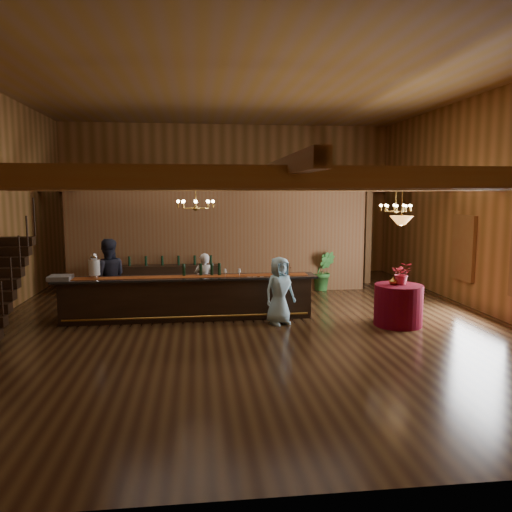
{
  "coord_description": "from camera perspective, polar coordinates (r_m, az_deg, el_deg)",
  "views": [
    {
      "loc": [
        -1.18,
        -11.56,
        3.0
      ],
      "look_at": [
        0.27,
        0.62,
        1.46
      ],
      "focal_mm": 35.0,
      "sensor_mm": 36.0,
      "label": 1
    }
  ],
  "objects": [
    {
      "name": "staff_second",
      "position": [
        12.82,
        -16.56,
        -2.33
      ],
      "size": [
        1.04,
        0.87,
        1.9
      ],
      "primitive_type": "imported",
      "rotation": [
        0.0,
        0.0,
        3.32
      ],
      "color": "#222433",
      "rests_on": "floor"
    },
    {
      "name": "partition_wall",
      "position": [
        15.14,
        -4.19,
        1.65
      ],
      "size": [
        9.0,
        0.18,
        3.1
      ],
      "primitive_type": "cube",
      "color": "brown",
      "rests_on": "floor"
    },
    {
      "name": "table_flowers",
      "position": [
        11.81,
        16.35,
        -1.9
      ],
      "size": [
        0.57,
        0.54,
        0.52
      ],
      "primitive_type": "imported",
      "rotation": [
        0.0,
        0.0,
        -0.34
      ],
      "color": "#C53045",
      "rests_on": "round_table"
    },
    {
      "name": "guest",
      "position": [
        11.48,
        2.71,
        -3.97
      ],
      "size": [
        0.9,
        0.77,
        1.57
      ],
      "primitive_type": "imported",
      "rotation": [
        0.0,
        0.0,
        0.42
      ],
      "color": "#A2D6EB",
      "rests_on": "floor"
    },
    {
      "name": "floor_plant",
      "position": [
        15.6,
        7.73,
        -1.69
      ],
      "size": [
        0.75,
        0.63,
        1.23
      ],
      "primitive_type": "imported",
      "rotation": [
        0.0,
        0.0,
        -0.14
      ],
      "color": "#31772D",
      "rests_on": "floor"
    },
    {
      "name": "wall_back",
      "position": [
        18.6,
        -3.17,
        6.38
      ],
      "size": [
        12.0,
        0.1,
        5.5
      ],
      "primitive_type": "cube",
      "color": "#986234",
      "rests_on": "floor"
    },
    {
      "name": "backbar_shelf",
      "position": [
        14.92,
        -10.61,
        -2.78
      ],
      "size": [
        3.24,
        0.59,
        0.91
      ],
      "primitive_type": "cube",
      "rotation": [
        0.0,
        0.0,
        -0.03
      ],
      "color": "black",
      "rests_on": "floor"
    },
    {
      "name": "bar_bottle_1",
      "position": [
        12.08,
        -6.34,
        -1.55
      ],
      "size": [
        0.07,
        0.07,
        0.3
      ],
      "primitive_type": "cylinder",
      "color": "black",
      "rests_on": "tasting_bar"
    },
    {
      "name": "floor",
      "position": [
        12.0,
        -0.95,
        -7.31
      ],
      "size": [
        14.0,
        14.0,
        0.0
      ],
      "primitive_type": "plane",
      "color": "#422C17",
      "rests_on": "ground"
    },
    {
      "name": "window_right_back",
      "position": [
        14.51,
        22.67,
        0.88
      ],
      "size": [
        0.12,
        1.05,
        1.75
      ],
      "primitive_type": "cube",
      "color": "white",
      "rests_on": "wall_right"
    },
    {
      "name": "tasting_bar",
      "position": [
        12.08,
        -7.75,
        -4.74
      ],
      "size": [
        6.18,
        0.86,
        1.04
      ],
      "rotation": [
        0.0,
        0.0,
        0.01
      ],
      "color": "black",
      "rests_on": "floor"
    },
    {
      "name": "wall_front",
      "position": [
        4.71,
        7.7,
        4.06
      ],
      "size": [
        12.0,
        0.1,
        5.5
      ],
      "primitive_type": "cube",
      "color": "#986234",
      "rests_on": "floor"
    },
    {
      "name": "ceiling",
      "position": [
        11.88,
        -1.0,
        19.31
      ],
      "size": [
        14.0,
        14.0,
        0.0
      ],
      "primitive_type": "plane",
      "rotation": [
        3.14,
        0.0,
        0.0
      ],
      "color": "brown",
      "rests_on": "wall_back"
    },
    {
      "name": "table_vase",
      "position": [
        11.73,
        15.41,
        -2.47
      ],
      "size": [
        0.17,
        0.17,
        0.3
      ],
      "primitive_type": "imported",
      "rotation": [
        0.0,
        0.0,
        -0.13
      ],
      "color": "#B08334",
      "rests_on": "round_table"
    },
    {
      "name": "bar_bottle_2",
      "position": [
        12.09,
        -5.07,
        -1.53
      ],
      "size": [
        0.07,
        0.07,
        0.3
      ],
      "primitive_type": "cylinder",
      "color": "black",
      "rests_on": "tasting_bar"
    },
    {
      "name": "bar_bottle_3",
      "position": [
        12.1,
        -4.22,
        -1.52
      ],
      "size": [
        0.07,
        0.07,
        0.3
      ],
      "primitive_type": "cylinder",
      "color": "black",
      "rests_on": "tasting_bar"
    },
    {
      "name": "round_table",
      "position": [
        11.88,
        15.95,
        -5.42
      ],
      "size": [
        1.09,
        1.09,
        0.94
      ],
      "primitive_type": "cylinder",
      "color": "#510218",
      "rests_on": "floor"
    },
    {
      "name": "chandelier_right",
      "position": [
        13.26,
        15.65,
        5.35
      ],
      "size": [
        0.8,
        0.8,
        0.72
      ],
      "color": "#B08334",
      "rests_on": "beam_grid"
    },
    {
      "name": "support_posts",
      "position": [
        11.21,
        -0.7,
        -0.01
      ],
      "size": [
        9.2,
        10.2,
        3.2
      ],
      "color": "brown",
      "rests_on": "floor"
    },
    {
      "name": "chandelier_left",
      "position": [
        11.08,
        -6.91,
        5.93
      ],
      "size": [
        0.8,
        0.8,
        0.58
      ],
      "color": "#B08334",
      "rests_on": "beam_grid"
    },
    {
      "name": "beam_grid",
      "position": [
        12.13,
        -1.22,
        8.3
      ],
      "size": [
        11.9,
        13.9,
        0.39
      ],
      "color": "brown",
      "rests_on": "wall_left"
    },
    {
      "name": "glass_rack_tray",
      "position": [
        12.3,
        -21.46,
        -2.32
      ],
      "size": [
        0.5,
        0.5,
        0.1
      ],
      "primitive_type": "cube",
      "color": "gray",
      "rests_on": "tasting_bar"
    },
    {
      "name": "beverage_dispenser",
      "position": [
        12.2,
        -18.0,
        -1.12
      ],
      "size": [
        0.26,
        0.26,
        0.6
      ],
      "color": "silver",
      "rests_on": "tasting_bar"
    },
    {
      "name": "backroom_boxes",
      "position": [
        17.26,
        -3.78,
        -1.08
      ],
      "size": [
        4.1,
        0.6,
        1.1
      ],
      "color": "black",
      "rests_on": "floor"
    },
    {
      "name": "raffle_drum",
      "position": [
        12.11,
        3.08,
        -1.38
      ],
      "size": [
        0.34,
        0.24,
        0.3
      ],
      "color": "brown",
      "rests_on": "tasting_bar"
    },
    {
      "name": "bar_bottle_0",
      "position": [
        12.08,
        -8.25,
        -1.58
      ],
      "size": [
        0.07,
        0.07,
        0.3
      ],
      "primitive_type": "cylinder",
      "color": "black",
      "rests_on": "tasting_bar"
    },
    {
      "name": "pendant_lamp",
      "position": [
        11.62,
        16.28,
        3.93
      ],
      "size": [
        0.52,
        0.52,
        0.9
      ],
      "color": "#B08334",
      "rests_on": "beam_grid"
    },
    {
      "name": "bartender",
      "position": [
        12.9,
        -5.89,
        -2.95
      ],
      "size": [
        0.61,
        0.47,
        1.49
      ],
      "primitive_type": "imported",
      "rotation": [
        0.0,
        0.0,
        2.92
      ],
      "color": "white",
      "rests_on": "floor"
    },
    {
      "name": "wall_right",
      "position": [
        13.61,
        25.17,
        5.44
      ],
      "size": [
        0.1,
        14.0,
        5.5
      ],
      "primitive_type": "cube",
      "color": "#986234",
      "rests_on": "floor"
    }
  ]
}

